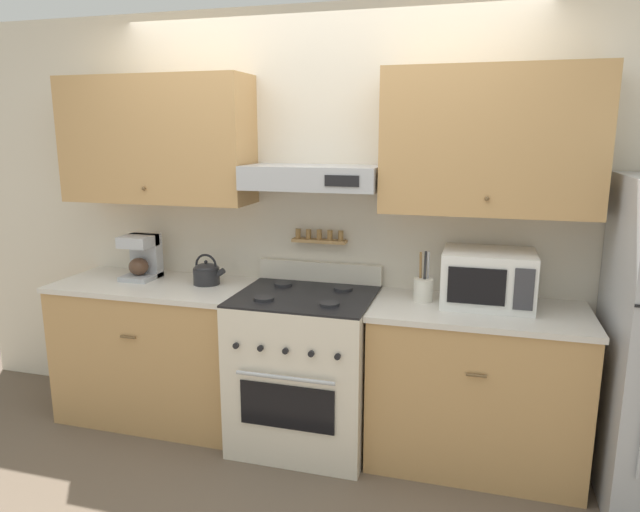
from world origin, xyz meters
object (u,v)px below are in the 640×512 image
(stove_range, at_px, (305,368))
(utensil_crock, at_px, (423,288))
(coffee_maker, at_px, (142,256))
(microwave, at_px, (488,278))
(tea_kettle, at_px, (207,273))

(stove_range, bearing_deg, utensil_crock, 9.36)
(coffee_maker, distance_m, microwave, 2.14)
(stove_range, height_order, microwave, microwave)
(microwave, bearing_deg, utensil_crock, -177.03)
(coffee_maker, relative_size, utensil_crock, 1.00)
(stove_range, relative_size, utensil_crock, 3.64)
(tea_kettle, bearing_deg, coffee_maker, 176.75)
(stove_range, height_order, tea_kettle, tea_kettle)
(microwave, xyz_separation_m, utensil_crock, (-0.34, -0.02, -0.08))
(tea_kettle, height_order, coffee_maker, coffee_maker)
(tea_kettle, xyz_separation_m, utensil_crock, (1.33, 0.00, 0.00))
(stove_range, xyz_separation_m, microwave, (1.00, 0.13, 0.59))
(stove_range, bearing_deg, microwave, 7.19)
(tea_kettle, relative_size, coffee_maker, 0.74)
(utensil_crock, bearing_deg, microwave, 2.97)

